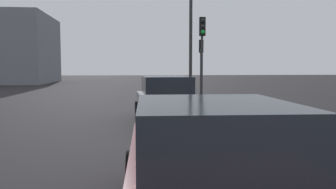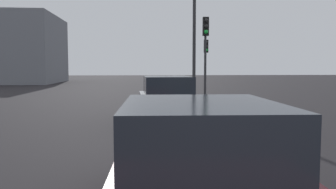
{
  "view_description": "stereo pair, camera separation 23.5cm",
  "coord_description": "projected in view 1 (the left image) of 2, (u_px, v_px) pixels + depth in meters",
  "views": [
    {
      "loc": [
        -1.66,
        1.09,
        1.96
      ],
      "look_at": [
        8.14,
        0.03,
        1.16
      ],
      "focal_mm": 36.2,
      "sensor_mm": 36.0,
      "label": 1
    },
    {
      "loc": [
        -1.68,
        0.85,
        1.96
      ],
      "look_at": [
        8.14,
        0.03,
        1.16
      ],
      "focal_mm": 36.2,
      "sensor_mm": 36.0,
      "label": 2
    }
  ],
  "objects": [
    {
      "name": "car_grey_lead",
      "position": [
        166.0,
        101.0,
        11.74
      ],
      "size": [
        4.64,
        2.11,
        1.64
      ],
      "rotation": [
        0.0,
        0.0,
        0.03
      ],
      "color": "slate",
      "rests_on": "ground_plane"
    },
    {
      "name": "car_maroon_second",
      "position": [
        210.0,
        170.0,
        3.93
      ],
      "size": [
        4.64,
        2.24,
        1.58
      ],
      "rotation": [
        0.0,
        0.0,
        -0.04
      ],
      "color": "#510F16",
      "rests_on": "ground_plane"
    },
    {
      "name": "traffic_light_near_left",
      "position": [
        201.0,
        55.0,
        23.88
      ],
      "size": [
        0.32,
        0.3,
        3.87
      ],
      "rotation": [
        0.0,
        0.0,
        3.25
      ],
      "color": "#2D2D30",
      "rests_on": "ground_plane"
    },
    {
      "name": "street_lamp_kerbside",
      "position": [
        191.0,
        19.0,
        16.81
      ],
      "size": [
        0.56,
        0.36,
        7.37
      ],
      "color": "#2D2D30",
      "rests_on": "ground_plane"
    },
    {
      "name": "building_facade_left",
      "position": [
        10.0,
        49.0,
        41.65
      ],
      "size": [
        11.94,
        9.89,
        8.29
      ],
      "primitive_type": "cube",
      "color": "slate",
      "rests_on": "ground_plane"
    },
    {
      "name": "traffic_light_near_right",
      "position": [
        202.0,
        43.0,
        16.47
      ],
      "size": [
        0.32,
        0.28,
        4.37
      ],
      "rotation": [
        0.0,
        0.0,
        3.16
      ],
      "color": "#2D2D30",
      "rests_on": "ground_plane"
    }
  ]
}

